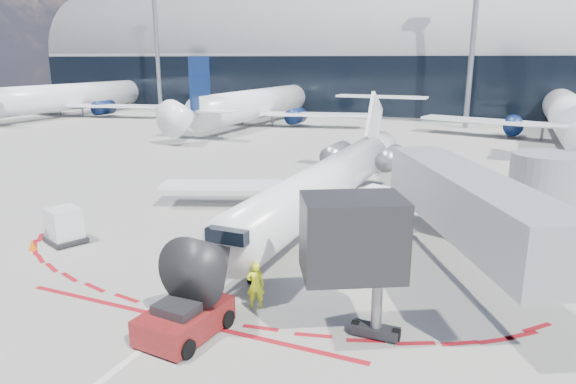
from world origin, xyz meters
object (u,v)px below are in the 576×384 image
at_px(ramp_worker, 256,285).
at_px(pushback_tug, 184,319).
at_px(regional_jet, 330,181).
at_px(uld_container, 64,226).

bearing_deg(ramp_worker, pushback_tug, 37.53).
distance_m(regional_jet, uld_container, 14.44).
xyz_separation_m(pushback_tug, ramp_worker, (1.32, 2.72, 0.34)).
height_order(regional_jet, uld_container, regional_jet).
distance_m(regional_jet, pushback_tug, 14.53).
relative_size(regional_jet, ramp_worker, 14.82).
height_order(pushback_tug, ramp_worker, ramp_worker).
bearing_deg(ramp_worker, regional_jet, -111.40).
relative_size(regional_jet, pushback_tug, 5.34).
xyz_separation_m(regional_jet, uld_container, (-11.08, -9.16, -1.39)).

